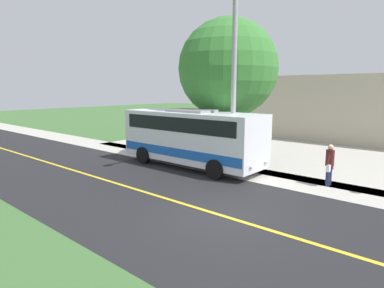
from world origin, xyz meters
name	(u,v)px	position (x,y,z in m)	size (l,w,h in m)	color
ground_plane	(222,216)	(0.00, 0.00, 0.00)	(120.00, 120.00, 0.00)	#3D6633
road_surface	(222,216)	(0.00, 0.00, 0.00)	(8.00, 100.00, 0.01)	black
sidewalk	(292,181)	(-5.20, 0.00, 0.00)	(2.40, 100.00, 0.01)	#B2ADA3
road_centre_line	(222,216)	(0.00, 0.00, 0.01)	(0.16, 100.00, 0.00)	gold
shuttle_bus_front	(192,135)	(-4.49, -5.17, 1.62)	(2.62, 7.89, 2.95)	white
pedestrian_with_bags	(330,164)	(-5.62, 1.41, 0.94)	(0.72, 0.34, 1.74)	#1E2347
street_light_pole	(232,76)	(-4.88, -2.99, 4.59)	(1.97, 0.24, 8.35)	#9E9EA3
tree_curbside	(228,69)	(-7.40, -5.00, 5.09)	(5.54, 5.54, 7.87)	brown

